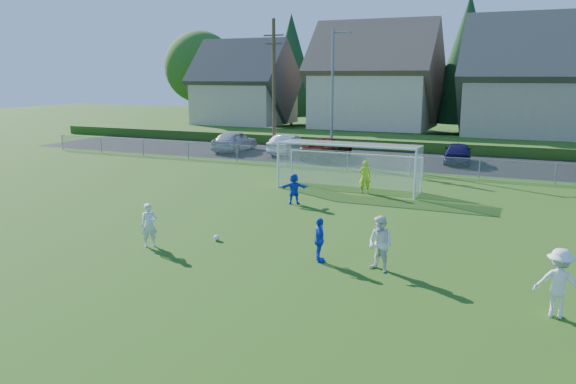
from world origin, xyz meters
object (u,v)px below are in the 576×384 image
object	(u,v)px
player_blue_a	(320,240)
player_white_c	(559,283)
player_white_a	(149,225)
player_blue_b	(294,189)
car_a	(235,141)
car_e	(458,153)
player_white_b	(380,244)
car_c	(327,148)
soccer_goal	(350,159)
goalkeeper	(365,177)
car_b	(288,145)
soccer_ball	(217,238)

from	to	relation	value
player_blue_a	player_white_c	bearing A→B (deg)	-131.01
player_white_a	player_blue_b	world-z (taller)	player_white_a
car_a	car_e	world-z (taller)	car_a
player_white_c	player_blue_a	size ratio (longest dim) A/B	1.23
player_white_b	car_a	distance (m)	28.50
car_c	car_e	world-z (taller)	car_c
soccer_goal	player_blue_b	bearing A→B (deg)	-107.39
player_blue_a	player_white_b	bearing A→B (deg)	-120.97
player_blue_b	car_a	size ratio (longest dim) A/B	0.30
car_c	car_e	distance (m)	9.07
player_white_b	player_blue_b	xyz separation A→B (m)	(-6.04, 7.42, -0.14)
player_white_a	car_e	size ratio (longest dim) A/B	0.36
player_white_a	player_blue_a	bearing A→B (deg)	-33.91
player_white_a	goalkeeper	distance (m)	12.71
player_blue_b	soccer_goal	distance (m)	4.59
player_blue_a	player_blue_b	size ratio (longest dim) A/B	1.00
player_white_b	car_a	xyz separation A→B (m)	(-17.55, 22.45, -0.05)
player_white_c	car_c	world-z (taller)	player_white_c
goalkeeper	car_c	bearing A→B (deg)	-82.86
player_blue_b	car_c	bearing A→B (deg)	-100.86
car_b	car_e	bearing A→B (deg)	-177.46
player_white_b	goalkeeper	world-z (taller)	player_white_b
player_white_c	soccer_goal	bearing A→B (deg)	-50.47
goalkeeper	car_c	distance (m)	12.28
player_blue_b	car_a	distance (m)	18.94
car_c	soccer_goal	xyz separation A→B (m)	(4.90, -10.22, 0.87)
player_white_c	car_e	bearing A→B (deg)	-73.89
car_e	soccer_goal	distance (m)	12.28
player_white_a	player_white_c	distance (m)	12.98
soccer_goal	soccer_ball	bearing A→B (deg)	-98.25
car_a	car_b	distance (m)	4.53
car_b	car_e	world-z (taller)	car_b
player_white_a	player_white_c	bearing A→B (deg)	-45.34
player_white_a	player_white_b	size ratio (longest dim) A/B	0.89
player_white_b	car_e	distance (m)	23.28
player_white_a	player_white_c	xyz separation A→B (m)	(12.96, -0.72, 0.12)
player_white_c	car_e	distance (m)	25.37
player_white_c	soccer_goal	xyz separation A→B (m)	(-9.59, 13.20, 0.74)
soccer_goal	player_white_a	bearing A→B (deg)	-105.10
car_c	player_white_b	bearing A→B (deg)	114.06
soccer_ball	car_a	bearing A→B (deg)	117.47
player_white_b	player_white_c	bearing A→B (deg)	8.39
car_c	player_white_c	bearing A→B (deg)	122.17
car_a	player_white_c	bearing A→B (deg)	133.39
car_b	soccer_goal	distance (m)	13.78
goalkeeper	soccer_goal	world-z (taller)	soccer_goal
car_c	soccer_goal	bearing A→B (deg)	116.06
player_white_a	player_white_c	world-z (taller)	player_white_c
car_a	player_white_b	bearing A→B (deg)	128.26
goalkeeper	soccer_goal	size ratio (longest dim) A/B	0.23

